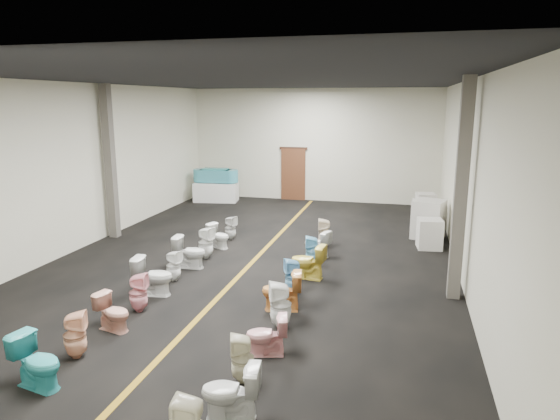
# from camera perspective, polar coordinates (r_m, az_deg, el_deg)

# --- Properties ---
(floor) EXTENTS (16.00, 16.00, 0.00)m
(floor) POSITION_cam_1_polar(r_m,az_deg,el_deg) (13.07, -2.74, -5.52)
(floor) COLOR black
(floor) RESTS_ON ground
(ceiling) EXTENTS (16.00, 16.00, 0.00)m
(ceiling) POSITION_cam_1_polar(r_m,az_deg,el_deg) (12.44, -2.96, 14.60)
(ceiling) COLOR black
(ceiling) RESTS_ON ground
(wall_back) EXTENTS (10.00, 0.00, 10.00)m
(wall_back) POSITION_cam_1_polar(r_m,az_deg,el_deg) (20.30, 3.80, 7.38)
(wall_back) COLOR beige
(wall_back) RESTS_ON ground
(wall_front) EXTENTS (10.00, 0.00, 10.00)m
(wall_front) POSITION_cam_1_polar(r_m,az_deg,el_deg) (5.61, -27.58, -7.45)
(wall_front) COLOR beige
(wall_front) RESTS_ON ground
(wall_left) EXTENTS (0.00, 16.00, 16.00)m
(wall_left) POSITION_cam_1_polar(r_m,az_deg,el_deg) (14.80, -21.76, 4.66)
(wall_left) COLOR beige
(wall_left) RESTS_ON ground
(wall_right) EXTENTS (0.00, 16.00, 16.00)m
(wall_right) POSITION_cam_1_polar(r_m,az_deg,el_deg) (12.10, 20.48, 3.21)
(wall_right) COLOR beige
(wall_right) RESTS_ON ground
(aisle_stripe) EXTENTS (0.12, 15.60, 0.01)m
(aisle_stripe) POSITION_cam_1_polar(r_m,az_deg,el_deg) (13.07, -2.74, -5.51)
(aisle_stripe) COLOR #926A15
(aisle_stripe) RESTS_ON floor
(back_door) EXTENTS (1.00, 0.10, 2.10)m
(back_door) POSITION_cam_1_polar(r_m,az_deg,el_deg) (20.54, 1.52, 4.09)
(back_door) COLOR #562D19
(back_door) RESTS_ON floor
(door_frame) EXTENTS (1.15, 0.08, 0.10)m
(door_frame) POSITION_cam_1_polar(r_m,az_deg,el_deg) (20.42, 1.54, 7.07)
(door_frame) COLOR #331C11
(door_frame) RESTS_ON back_door
(column_left) EXTENTS (0.25, 0.25, 4.50)m
(column_left) POSITION_cam_1_polar(r_m,az_deg,el_deg) (15.48, -18.85, 5.18)
(column_left) COLOR #59544C
(column_left) RESTS_ON floor
(column_right) EXTENTS (0.25, 0.25, 4.50)m
(column_right) POSITION_cam_1_polar(r_m,az_deg,el_deg) (10.60, 19.97, 2.04)
(column_right) COLOR #59544C
(column_right) RESTS_ON floor
(display_table) EXTENTS (1.84, 1.12, 0.77)m
(display_table) POSITION_cam_1_polar(r_m,az_deg,el_deg) (20.45, -7.31, 2.07)
(display_table) COLOR white
(display_table) RESTS_ON floor
(bathtub) EXTENTS (1.86, 0.72, 0.55)m
(bathtub) POSITION_cam_1_polar(r_m,az_deg,el_deg) (20.34, -7.37, 3.97)
(bathtub) COLOR teal
(bathtub) RESTS_ON display_table
(appliance_crate_a) EXTENTS (0.72, 0.72, 0.82)m
(appliance_crate_a) POSITION_cam_1_polar(r_m,az_deg,el_deg) (14.42, 16.73, -2.62)
(appliance_crate_a) COLOR silver
(appliance_crate_a) RESTS_ON floor
(appliance_crate_b) EXTENTS (1.05, 1.05, 1.15)m
(appliance_crate_b) POSITION_cam_1_polar(r_m,az_deg,el_deg) (15.43, 16.61, -1.02)
(appliance_crate_b) COLOR beige
(appliance_crate_b) RESTS_ON floor
(appliance_crate_c) EXTENTS (0.93, 0.93, 0.89)m
(appliance_crate_c) POSITION_cam_1_polar(r_m,az_deg,el_deg) (16.71, 16.42, -0.46)
(appliance_crate_c) COLOR beige
(appliance_crate_c) RESTS_ON floor
(appliance_crate_d) EXTENTS (0.72, 0.72, 0.88)m
(appliance_crate_d) POSITION_cam_1_polar(r_m,az_deg,el_deg) (18.06, 16.28, 0.47)
(appliance_crate_d) COLOR silver
(appliance_crate_d) RESTS_ON floor
(toilet_left_0) EXTENTS (0.85, 0.59, 0.79)m
(toilet_left_0) POSITION_cam_1_polar(r_m,az_deg,el_deg) (8.16, -26.00, -15.33)
(toilet_left_0) COLOR teal
(toilet_left_0) RESTS_ON floor
(toilet_left_1) EXTENTS (0.46, 0.46, 0.77)m
(toilet_left_1) POSITION_cam_1_polar(r_m,az_deg,el_deg) (8.77, -22.39, -13.09)
(toilet_left_1) COLOR #F8B791
(toilet_left_1) RESTS_ON floor
(toilet_left_2) EXTENTS (0.73, 0.52, 0.68)m
(toilet_left_2) POSITION_cam_1_polar(r_m,az_deg,el_deg) (9.52, -18.53, -11.03)
(toilet_left_2) COLOR #DE9D87
(toilet_left_2) RESTS_ON floor
(toilet_left_3) EXTENTS (0.42, 0.42, 0.77)m
(toilet_left_3) POSITION_cam_1_polar(r_m,az_deg,el_deg) (10.15, -15.89, -9.08)
(toilet_left_3) COLOR pink
(toilet_left_3) RESTS_ON floor
(toilet_left_4) EXTENTS (0.87, 0.57, 0.83)m
(toilet_left_4) POSITION_cam_1_polar(r_m,az_deg,el_deg) (10.89, -14.28, -7.33)
(toilet_left_4) COLOR silver
(toilet_left_4) RESTS_ON floor
(toilet_left_5) EXTENTS (0.38, 0.38, 0.71)m
(toilet_left_5) POSITION_cam_1_polar(r_m,az_deg,el_deg) (11.62, -12.07, -6.27)
(toilet_left_5) COLOR white
(toilet_left_5) RESTS_ON floor
(toilet_left_6) EXTENTS (0.81, 0.50, 0.79)m
(toilet_left_6) POSITION_cam_1_polar(r_m,az_deg,el_deg) (12.43, -10.27, -4.75)
(toilet_left_6) COLOR silver
(toilet_left_6) RESTS_ON floor
(toilet_left_7) EXTENTS (0.46, 0.45, 0.84)m
(toilet_left_7) POSITION_cam_1_polar(r_m,az_deg,el_deg) (13.07, -8.48, -3.73)
(toilet_left_7) COLOR white
(toilet_left_7) RESTS_ON floor
(toilet_left_8) EXTENTS (0.76, 0.60, 0.68)m
(toilet_left_8) POSITION_cam_1_polar(r_m,az_deg,el_deg) (13.98, -7.00, -2.96)
(toilet_left_8) COLOR white
(toilet_left_8) RESTS_ON floor
(toilet_left_9) EXTENTS (0.41, 0.40, 0.71)m
(toilet_left_9) POSITION_cam_1_polar(r_m,az_deg,el_deg) (14.72, -5.69, -2.07)
(toilet_left_9) COLOR silver
(toilet_left_9) RESTS_ON floor
(toilet_right_1) EXTENTS (0.81, 0.53, 0.77)m
(toilet_right_1) POSITION_cam_1_polar(r_m,az_deg,el_deg) (6.78, -5.68, -20.08)
(toilet_right_1) COLOR silver
(toilet_right_1) RESTS_ON floor
(toilet_right_2) EXTENTS (0.43, 0.42, 0.74)m
(toilet_right_2) POSITION_cam_1_polar(r_m,az_deg,el_deg) (7.54, -4.31, -16.59)
(toilet_right_2) COLOR beige
(toilet_right_2) RESTS_ON floor
(toilet_right_3) EXTENTS (0.74, 0.53, 0.68)m
(toilet_right_3) POSITION_cam_1_polar(r_m,az_deg,el_deg) (8.24, -1.54, -14.13)
(toilet_right_3) COLOR #EEA4A6
(toilet_right_3) RESTS_ON floor
(toilet_right_4) EXTENTS (0.51, 0.50, 0.86)m
(toilet_right_4) POSITION_cam_1_polar(r_m,az_deg,el_deg) (9.11, 0.07, -10.81)
(toilet_right_4) COLOR white
(toilet_right_4) RESTS_ON floor
(toilet_right_5) EXTENTS (0.84, 0.58, 0.79)m
(toilet_right_5) POSITION_cam_1_polar(r_m,az_deg,el_deg) (9.83, 0.20, -9.24)
(toilet_right_5) COLOR #D2843C
(toilet_right_5) RESTS_ON floor
(toilet_right_6) EXTENTS (0.47, 0.46, 0.77)m
(toilet_right_6) POSITION_cam_1_polar(r_m,az_deg,el_deg) (10.62, 1.50, -7.61)
(toilet_right_6) COLOR #73B5DF
(toilet_right_6) RESTS_ON floor
(toilet_right_7) EXTENTS (0.84, 0.54, 0.82)m
(toilet_right_7) POSITION_cam_1_polar(r_m,az_deg,el_deg) (11.52, 3.20, -5.89)
(toilet_right_7) COLOR yellow
(toilet_right_7) RESTS_ON floor
(toilet_right_8) EXTENTS (0.41, 0.40, 0.76)m
(toilet_right_8) POSITION_cam_1_polar(r_m,az_deg,el_deg) (12.38, 3.74, -4.73)
(toilet_right_8) COLOR #7AC9EF
(toilet_right_8) RESTS_ON floor
(toilet_right_9) EXTENTS (0.80, 0.62, 0.72)m
(toilet_right_9) POSITION_cam_1_polar(r_m,az_deg,el_deg) (13.10, 4.24, -3.85)
(toilet_right_9) COLOR white
(toilet_right_9) RESTS_ON floor
(toilet_right_10) EXTENTS (0.42, 0.42, 0.81)m
(toilet_right_10) POSITION_cam_1_polar(r_m,az_deg,el_deg) (13.97, 5.15, -2.64)
(toilet_right_10) COLOR #F6E4C6
(toilet_right_10) RESTS_ON floor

